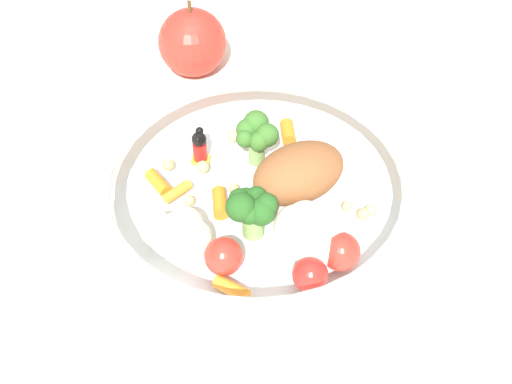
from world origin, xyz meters
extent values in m
plane|color=silver|center=(0.00, 0.00, 0.00)|extent=(2.40, 2.40, 0.00)
cylinder|color=white|center=(-0.02, -0.01, 0.00)|extent=(0.24, 0.24, 0.01)
torus|color=white|center=(-0.02, -0.01, 0.04)|extent=(0.25, 0.25, 0.01)
ellipsoid|color=brown|center=(0.02, -0.02, 0.03)|extent=(0.09, 0.06, 0.05)
cylinder|color=#7FAD5B|center=(-0.04, -0.04, 0.02)|extent=(0.02, 0.02, 0.02)
sphere|color=#23561E|center=(-0.03, -0.04, 0.04)|extent=(0.02, 0.02, 0.02)
sphere|color=#23561E|center=(-0.03, -0.03, 0.04)|extent=(0.02, 0.02, 0.02)
sphere|color=#23561E|center=(-0.04, -0.03, 0.04)|extent=(0.02, 0.02, 0.02)
sphere|color=#23561E|center=(-0.05, -0.03, 0.05)|extent=(0.02, 0.02, 0.02)
sphere|color=#23561E|center=(-0.05, -0.04, 0.05)|extent=(0.02, 0.02, 0.02)
sphere|color=#23561E|center=(-0.05, -0.04, 0.04)|extent=(0.02, 0.02, 0.02)
sphere|color=#23561E|center=(-0.04, -0.05, 0.04)|extent=(0.02, 0.02, 0.02)
sphere|color=#23561E|center=(-0.03, -0.05, 0.05)|extent=(0.02, 0.02, 0.02)
cylinder|color=#7FAD5B|center=(0.01, 0.03, 0.02)|extent=(0.01, 0.01, 0.02)
sphere|color=#386B28|center=(0.02, 0.03, 0.04)|extent=(0.02, 0.02, 0.02)
sphere|color=#386B28|center=(0.02, 0.04, 0.04)|extent=(0.02, 0.02, 0.02)
sphere|color=#386B28|center=(0.01, 0.04, 0.04)|extent=(0.02, 0.02, 0.02)
sphere|color=#386B28|center=(0.00, 0.03, 0.04)|extent=(0.02, 0.02, 0.02)
sphere|color=#386B28|center=(0.01, 0.02, 0.04)|extent=(0.02, 0.02, 0.02)
sphere|color=#386B28|center=(0.02, 0.02, 0.04)|extent=(0.02, 0.02, 0.02)
sphere|color=silver|center=(-0.08, -0.01, 0.03)|extent=(0.03, 0.03, 0.03)
sphere|color=silver|center=(-0.09, -0.01, 0.02)|extent=(0.03, 0.03, 0.03)
sphere|color=silver|center=(-0.09, -0.01, 0.02)|extent=(0.02, 0.02, 0.02)
sphere|color=silver|center=(-0.11, -0.01, 0.03)|extent=(0.03, 0.03, 0.03)
sphere|color=silver|center=(-0.09, -0.01, 0.02)|extent=(0.03, 0.03, 0.03)
sphere|color=silver|center=(-0.09, -0.02, 0.02)|extent=(0.03, 0.03, 0.03)
sphere|color=silver|center=(-0.08, -0.02, 0.02)|extent=(0.03, 0.03, 0.03)
sphere|color=silver|center=(0.00, -0.07, 0.03)|extent=(0.02, 0.02, 0.02)
sphere|color=silver|center=(-0.01, -0.07, 0.03)|extent=(0.04, 0.04, 0.04)
sphere|color=silver|center=(-0.01, -0.06, 0.02)|extent=(0.04, 0.04, 0.04)
sphere|color=silver|center=(-0.01, -0.07, 0.03)|extent=(0.03, 0.03, 0.03)
sphere|color=silver|center=(-0.01, -0.09, 0.02)|extent=(0.03, 0.03, 0.03)
sphere|color=silver|center=(0.00, -0.08, 0.03)|extent=(0.03, 0.03, 0.03)
cube|color=yellow|center=(-0.03, 0.06, 0.01)|extent=(0.02, 0.02, 0.00)
cylinder|color=red|center=(-0.03, 0.06, 0.02)|extent=(0.02, 0.02, 0.02)
sphere|color=black|center=(-0.03, 0.06, 0.03)|extent=(0.01, 0.01, 0.01)
sphere|color=black|center=(-0.03, 0.05, 0.04)|extent=(0.01, 0.01, 0.01)
sphere|color=black|center=(-0.03, 0.06, 0.04)|extent=(0.01, 0.01, 0.01)
cylinder|color=orange|center=(-0.07, 0.03, 0.01)|extent=(0.03, 0.01, 0.01)
cylinder|color=orange|center=(-0.08, 0.05, 0.01)|extent=(0.01, 0.03, 0.01)
cylinder|color=orange|center=(0.05, 0.04, 0.01)|extent=(0.02, 0.03, 0.01)
cylinder|color=orange|center=(-0.08, -0.08, 0.01)|extent=(0.02, 0.03, 0.01)
cylinder|color=orange|center=(-0.05, 0.00, 0.01)|extent=(0.02, 0.03, 0.01)
sphere|color=red|center=(0.00, -0.10, 0.02)|extent=(0.03, 0.03, 0.03)
sphere|color=red|center=(-0.08, -0.06, 0.02)|extent=(0.03, 0.03, 0.03)
sphere|color=red|center=(-0.03, -0.10, 0.02)|extent=(0.03, 0.03, 0.03)
sphere|color=#D1B775|center=(0.02, 0.05, 0.01)|extent=(0.01, 0.01, 0.01)
sphere|color=#D1B775|center=(0.01, 0.06, 0.01)|extent=(0.01, 0.01, 0.01)
sphere|color=#D1B775|center=(-0.06, 0.02, 0.01)|extent=(0.01, 0.01, 0.01)
sphere|color=tan|center=(-0.03, 0.01, 0.01)|extent=(0.01, 0.01, 0.01)
sphere|color=tan|center=(0.05, -0.08, 0.01)|extent=(0.01, 0.01, 0.01)
sphere|color=tan|center=(-0.06, 0.06, 0.01)|extent=(0.01, 0.01, 0.01)
sphere|color=#D1B775|center=(0.05, -0.08, 0.01)|extent=(0.01, 0.01, 0.01)
sphere|color=#D1B775|center=(0.04, -0.06, 0.01)|extent=(0.01, 0.01, 0.01)
sphere|color=#D1B775|center=(-0.03, 0.04, 0.01)|extent=(0.01, 0.01, 0.01)
sphere|color=red|center=(0.04, 0.19, 0.03)|extent=(0.07, 0.07, 0.07)
cylinder|color=brown|center=(0.04, 0.19, 0.08)|extent=(0.00, 0.00, 0.01)
camera|label=1|loc=(-0.23, -0.32, 0.42)|focal=46.39mm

